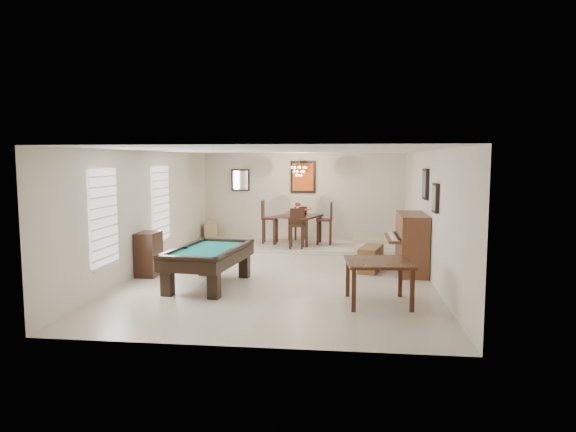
% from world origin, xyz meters
% --- Properties ---
extents(ground_plane, '(6.00, 9.00, 0.02)m').
position_xyz_m(ground_plane, '(0.00, 0.00, -0.01)').
color(ground_plane, beige).
extents(wall_back, '(6.00, 0.04, 2.60)m').
position_xyz_m(wall_back, '(0.00, 4.50, 1.30)').
color(wall_back, silver).
rests_on(wall_back, ground_plane).
extents(wall_front, '(6.00, 0.04, 2.60)m').
position_xyz_m(wall_front, '(0.00, -4.50, 1.30)').
color(wall_front, silver).
rests_on(wall_front, ground_plane).
extents(wall_left, '(0.04, 9.00, 2.60)m').
position_xyz_m(wall_left, '(-3.00, 0.00, 1.30)').
color(wall_left, silver).
rests_on(wall_left, ground_plane).
extents(wall_right, '(0.04, 9.00, 2.60)m').
position_xyz_m(wall_right, '(3.00, 0.00, 1.30)').
color(wall_right, silver).
rests_on(wall_right, ground_plane).
extents(ceiling, '(6.00, 9.00, 0.04)m').
position_xyz_m(ceiling, '(0.00, 0.00, 2.60)').
color(ceiling, white).
rests_on(ceiling, wall_back).
extents(dining_step, '(6.00, 2.50, 0.12)m').
position_xyz_m(dining_step, '(0.00, 3.25, 0.06)').
color(dining_step, beige).
rests_on(dining_step, ground_plane).
extents(window_left_front, '(0.06, 1.00, 1.70)m').
position_xyz_m(window_left_front, '(-2.97, -2.20, 1.40)').
color(window_left_front, white).
rests_on(window_left_front, wall_left).
extents(window_left_rear, '(0.06, 1.00, 1.70)m').
position_xyz_m(window_left_rear, '(-2.97, 0.60, 1.40)').
color(window_left_rear, white).
rests_on(window_left_rear, wall_left).
extents(pool_table, '(1.40, 2.24, 0.71)m').
position_xyz_m(pool_table, '(-1.30, -1.38, 0.35)').
color(pool_table, black).
rests_on(pool_table, ground_plane).
extents(square_table, '(1.17, 1.17, 0.73)m').
position_xyz_m(square_table, '(1.86, -2.26, 0.37)').
color(square_table, black).
rests_on(square_table, ground_plane).
extents(upright_piano, '(0.85, 1.52, 1.27)m').
position_xyz_m(upright_piano, '(2.55, 0.30, 0.63)').
color(upright_piano, brown).
rests_on(upright_piano, ground_plane).
extents(piano_bench, '(0.61, 1.03, 0.54)m').
position_xyz_m(piano_bench, '(1.85, 0.33, 0.27)').
color(piano_bench, brown).
rests_on(piano_bench, ground_plane).
extents(apothecary_chest, '(0.41, 0.61, 0.92)m').
position_xyz_m(apothecary_chest, '(-2.78, -0.68, 0.46)').
color(apothecary_chest, black).
rests_on(apothecary_chest, ground_plane).
extents(dining_table, '(1.39, 1.39, 0.90)m').
position_xyz_m(dining_table, '(-0.02, 3.08, 0.57)').
color(dining_table, black).
rests_on(dining_table, dining_step).
extents(flower_vase, '(0.16, 0.16, 0.23)m').
position_xyz_m(flower_vase, '(-0.02, 3.08, 1.14)').
color(flower_vase, '#AE0E19').
rests_on(flower_vase, dining_table).
extents(dining_chair_south, '(0.38, 0.38, 1.03)m').
position_xyz_m(dining_chair_south, '(0.02, 2.32, 0.63)').
color(dining_chair_south, black).
rests_on(dining_chair_south, dining_step).
extents(dining_chair_north, '(0.40, 0.40, 0.96)m').
position_xyz_m(dining_chair_north, '(-0.01, 3.83, 0.60)').
color(dining_chair_north, black).
rests_on(dining_chair_north, dining_step).
extents(dining_chair_west, '(0.46, 0.46, 1.19)m').
position_xyz_m(dining_chair_west, '(-0.79, 3.08, 0.71)').
color(dining_chair_west, black).
rests_on(dining_chair_west, dining_step).
extents(dining_chair_east, '(0.44, 0.44, 1.16)m').
position_xyz_m(dining_chair_east, '(0.71, 3.05, 0.70)').
color(dining_chair_east, black).
rests_on(dining_chair_east, dining_step).
extents(corner_bench, '(0.46, 0.53, 0.41)m').
position_xyz_m(corner_bench, '(-2.72, 4.01, 0.33)').
color(corner_bench, tan).
rests_on(corner_bench, dining_step).
extents(chandelier, '(0.44, 0.44, 0.60)m').
position_xyz_m(chandelier, '(0.00, 3.20, 2.20)').
color(chandelier, '#FFE5B2').
rests_on(chandelier, ceiling).
extents(back_painting, '(0.75, 0.06, 0.95)m').
position_xyz_m(back_painting, '(0.00, 4.46, 1.90)').
color(back_painting, '#D84C14').
rests_on(back_painting, wall_back).
extents(back_mirror, '(0.55, 0.06, 0.65)m').
position_xyz_m(back_mirror, '(-1.90, 4.46, 1.80)').
color(back_mirror, white).
rests_on(back_mirror, wall_back).
extents(right_picture_upper, '(0.06, 0.55, 0.65)m').
position_xyz_m(right_picture_upper, '(2.96, 0.30, 1.90)').
color(right_picture_upper, slate).
rests_on(right_picture_upper, wall_right).
extents(right_picture_lower, '(0.06, 0.45, 0.55)m').
position_xyz_m(right_picture_lower, '(2.96, -1.00, 1.70)').
color(right_picture_lower, gray).
rests_on(right_picture_lower, wall_right).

